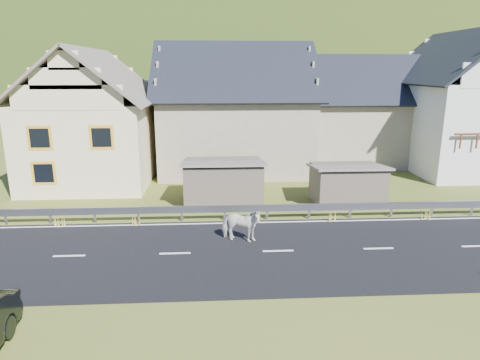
{
  "coord_description": "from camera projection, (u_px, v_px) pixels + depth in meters",
  "views": [
    {
      "loc": [
        -2.37,
        -15.31,
        6.95
      ],
      "look_at": [
        -1.32,
        2.93,
        2.16
      ],
      "focal_mm": 32.0,
      "sensor_mm": 36.0,
      "label": 1
    }
  ],
  "objects": [
    {
      "name": "house_stone_a",
      "position": [
        235.0,
        102.0,
        29.93
      ],
      "size": [
        10.8,
        9.8,
        8.9
      ],
      "color": "gray",
      "rests_on": "ground"
    },
    {
      "name": "lane_markings",
      "position": [
        278.0,
        251.0,
        16.67
      ],
      "size": [
        60.0,
        6.6,
        0.01
      ],
      "primitive_type": "cube",
      "color": "silver",
      "rests_on": "road"
    },
    {
      "name": "shed_right",
      "position": [
        347.0,
        185.0,
        22.47
      ],
      "size": [
        3.8,
        2.9,
        2.2
      ],
      "primitive_type": "cube",
      "color": "#665B4B",
      "rests_on": "ground"
    },
    {
      "name": "road",
      "position": [
        278.0,
        251.0,
        16.67
      ],
      "size": [
        60.0,
        7.0,
        0.04
      ],
      "primitive_type": "cube",
      "color": "black",
      "rests_on": "ground"
    },
    {
      "name": "horse",
      "position": [
        241.0,
        225.0,
        17.43
      ],
      "size": [
        1.26,
        1.85,
        1.43
      ],
      "primitive_type": "imported",
      "rotation": [
        0.0,
        0.0,
        1.26
      ],
      "color": "silver",
      "rests_on": "road"
    },
    {
      "name": "house_stone_b",
      "position": [
        365.0,
        105.0,
        32.52
      ],
      "size": [
        9.8,
        8.8,
        8.1
      ],
      "color": "gray",
      "rests_on": "ground"
    },
    {
      "name": "house_cream",
      "position": [
        93.0,
        111.0,
        26.61
      ],
      "size": [
        7.8,
        9.8,
        8.3
      ],
      "color": "beige",
      "rests_on": "ground"
    },
    {
      "name": "house_white",
      "position": [
        465.0,
        96.0,
        29.75
      ],
      "size": [
        8.8,
        10.8,
        9.7
      ],
      "color": "silver",
      "rests_on": "ground"
    },
    {
      "name": "mountain",
      "position": [
        232.0,
        129.0,
        195.86
      ],
      "size": [
        440.0,
        280.0,
        260.0
      ],
      "primitive_type": "ellipsoid",
      "color": "#23340F",
      "rests_on": "ground"
    },
    {
      "name": "guardrail",
      "position": [
        267.0,
        208.0,
        20.09
      ],
      "size": [
        28.1,
        0.09,
        0.75
      ],
      "color": "#93969B",
      "rests_on": "ground"
    },
    {
      "name": "ground",
      "position": [
        278.0,
        252.0,
        16.68
      ],
      "size": [
        160.0,
        160.0,
        0.0
      ],
      "primitive_type": "plane",
      "color": "#3C4C19",
      "rests_on": "ground"
    },
    {
      "name": "conifer_patch",
      "position": [
        25.0,
        72.0,
        118.33
      ],
      "size": [
        76.0,
        50.0,
        28.0
      ],
      "primitive_type": "ellipsoid",
      "color": "black",
      "rests_on": "ground"
    },
    {
      "name": "shed_left",
      "position": [
        223.0,
        182.0,
        22.57
      ],
      "size": [
        4.3,
        3.3,
        2.4
      ],
      "primitive_type": "cube",
      "color": "#665B4B",
      "rests_on": "ground"
    }
  ]
}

